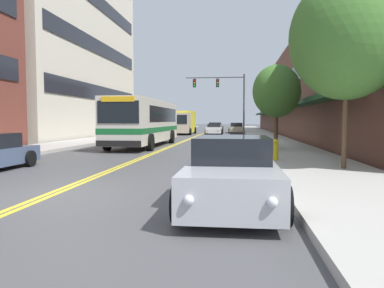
{
  "coord_description": "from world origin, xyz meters",
  "views": [
    {
      "loc": [
        4.4,
        -8.4,
        1.77
      ],
      "look_at": [
        0.32,
        25.86,
        -0.43
      ],
      "focal_mm": 35.0,
      "sensor_mm": 36.0,
      "label": 1
    }
  ],
  "objects_px": {
    "city_bus": "(145,121)",
    "traffic_signal_mast": "(224,92)",
    "street_tree_right_near": "(347,37)",
    "car_beige_parked_right_mid": "(236,128)",
    "car_black_moving_lead": "(215,128)",
    "car_champagne_moving_third": "(218,127)",
    "car_silver_parked_right_foreground": "(232,174)",
    "car_white_moving_second": "(214,129)",
    "fire_hydrant": "(275,150)",
    "street_tree_right_mid": "(277,91)",
    "box_truck": "(183,122)"
  },
  "relations": [
    {
      "from": "car_champagne_moving_third",
      "to": "fire_hydrant",
      "type": "relative_size",
      "value": 5.52
    },
    {
      "from": "car_beige_parked_right_mid",
      "to": "street_tree_right_mid",
      "type": "relative_size",
      "value": 1.02
    },
    {
      "from": "city_bus",
      "to": "fire_hydrant",
      "type": "distance_m",
      "value": 12.66
    },
    {
      "from": "car_beige_parked_right_mid",
      "to": "box_truck",
      "type": "relative_size",
      "value": 0.64
    },
    {
      "from": "car_white_moving_second",
      "to": "street_tree_right_mid",
      "type": "relative_size",
      "value": 0.89
    },
    {
      "from": "car_black_moving_lead",
      "to": "street_tree_right_mid",
      "type": "xyz_separation_m",
      "value": [
        5.23,
        -31.28,
        2.74
      ]
    },
    {
      "from": "box_truck",
      "to": "street_tree_right_near",
      "type": "relative_size",
      "value": 1.21
    },
    {
      "from": "traffic_signal_mast",
      "to": "car_champagne_moving_third",
      "type": "bearing_deg",
      "value": 94.49
    },
    {
      "from": "car_silver_parked_right_foreground",
      "to": "box_truck",
      "type": "bearing_deg",
      "value": 99.6
    },
    {
      "from": "car_beige_parked_right_mid",
      "to": "traffic_signal_mast",
      "type": "distance_m",
      "value": 11.17
    },
    {
      "from": "car_silver_parked_right_foreground",
      "to": "car_black_moving_lead",
      "type": "xyz_separation_m",
      "value": [
        -2.91,
        45.27,
        0.0
      ]
    },
    {
      "from": "car_black_moving_lead",
      "to": "street_tree_right_near",
      "type": "xyz_separation_m",
      "value": [
        6.53,
        -40.19,
        3.78
      ]
    },
    {
      "from": "car_white_moving_second",
      "to": "city_bus",
      "type": "bearing_deg",
      "value": -99.06
    },
    {
      "from": "car_black_moving_lead",
      "to": "car_champagne_moving_third",
      "type": "relative_size",
      "value": 0.95
    },
    {
      "from": "car_white_moving_second",
      "to": "fire_hydrant",
      "type": "height_order",
      "value": "car_white_moving_second"
    },
    {
      "from": "car_champagne_moving_third",
      "to": "street_tree_right_mid",
      "type": "relative_size",
      "value": 0.98
    },
    {
      "from": "car_silver_parked_right_foreground",
      "to": "car_champagne_moving_third",
      "type": "xyz_separation_m",
      "value": [
        -3.31,
        59.93,
        -0.1
      ]
    },
    {
      "from": "car_white_moving_second",
      "to": "fire_hydrant",
      "type": "xyz_separation_m",
      "value": [
        4.31,
        -31.56,
        -0.03
      ]
    },
    {
      "from": "city_bus",
      "to": "car_black_moving_lead",
      "type": "bearing_deg",
      "value": 83.41
    },
    {
      "from": "street_tree_right_near",
      "to": "traffic_signal_mast",
      "type": "bearing_deg",
      "value": 99.54
    },
    {
      "from": "box_truck",
      "to": "street_tree_right_near",
      "type": "bearing_deg",
      "value": -73.21
    },
    {
      "from": "fire_hydrant",
      "to": "car_silver_parked_right_foreground",
      "type": "bearing_deg",
      "value": -102.34
    },
    {
      "from": "car_silver_parked_right_foreground",
      "to": "street_tree_right_near",
      "type": "xyz_separation_m",
      "value": [
        3.62,
        5.08,
        3.79
      ]
    },
    {
      "from": "car_silver_parked_right_foreground",
      "to": "street_tree_right_near",
      "type": "distance_m",
      "value": 7.29
    },
    {
      "from": "car_black_moving_lead",
      "to": "fire_hydrant",
      "type": "distance_m",
      "value": 38.07
    },
    {
      "from": "city_bus",
      "to": "street_tree_right_near",
      "type": "relative_size",
      "value": 1.87
    },
    {
      "from": "city_bus",
      "to": "box_truck",
      "type": "height_order",
      "value": "city_bus"
    },
    {
      "from": "car_champagne_moving_third",
      "to": "fire_hydrant",
      "type": "xyz_separation_m",
      "value": [
        4.95,
        -52.47,
        0.04
      ]
    },
    {
      "from": "city_bus",
      "to": "traffic_signal_mast",
      "type": "bearing_deg",
      "value": 74.16
    },
    {
      "from": "city_bus",
      "to": "car_champagne_moving_third",
      "type": "bearing_deg",
      "value": 86.22
    },
    {
      "from": "car_beige_parked_right_mid",
      "to": "car_champagne_moving_third",
      "type": "relative_size",
      "value": 1.04
    },
    {
      "from": "car_champagne_moving_third",
      "to": "street_tree_right_near",
      "type": "bearing_deg",
      "value": -82.8
    },
    {
      "from": "car_beige_parked_right_mid",
      "to": "car_black_moving_lead",
      "type": "xyz_separation_m",
      "value": [
        -2.99,
        0.65,
        0.01
      ]
    },
    {
      "from": "city_bus",
      "to": "car_beige_parked_right_mid",
      "type": "height_order",
      "value": "city_bus"
    },
    {
      "from": "city_bus",
      "to": "box_truck",
      "type": "distance_m",
      "value": 21.45
    },
    {
      "from": "car_black_moving_lead",
      "to": "car_white_moving_second",
      "type": "height_order",
      "value": "car_black_moving_lead"
    },
    {
      "from": "city_bus",
      "to": "car_beige_parked_right_mid",
      "type": "xyz_separation_m",
      "value": [
        6.21,
        27.21,
        -1.09
      ]
    },
    {
      "from": "car_black_moving_lead",
      "to": "box_truck",
      "type": "height_order",
      "value": "box_truck"
    },
    {
      "from": "car_beige_parked_right_mid",
      "to": "box_truck",
      "type": "height_order",
      "value": "box_truck"
    },
    {
      "from": "car_black_moving_lead",
      "to": "city_bus",
      "type": "bearing_deg",
      "value": -96.59
    },
    {
      "from": "car_champagne_moving_third",
      "to": "street_tree_right_near",
      "type": "distance_m",
      "value": 55.42
    },
    {
      "from": "city_bus",
      "to": "traffic_signal_mast",
      "type": "xyz_separation_m",
      "value": [
        4.82,
        16.98,
        3.17
      ]
    },
    {
      "from": "car_silver_parked_right_foreground",
      "to": "car_beige_parked_right_mid",
      "type": "distance_m",
      "value": 44.62
    },
    {
      "from": "car_white_moving_second",
      "to": "traffic_signal_mast",
      "type": "height_order",
      "value": "traffic_signal_mast"
    },
    {
      "from": "car_beige_parked_right_mid",
      "to": "car_white_moving_second",
      "type": "bearing_deg",
      "value": -116.25
    },
    {
      "from": "fire_hydrant",
      "to": "car_beige_parked_right_mid",
      "type": "bearing_deg",
      "value": 92.39
    },
    {
      "from": "car_black_moving_lead",
      "to": "street_tree_right_mid",
      "type": "bearing_deg",
      "value": -80.51
    },
    {
      "from": "car_champagne_moving_third",
      "to": "street_tree_right_near",
      "type": "height_order",
      "value": "street_tree_right_near"
    },
    {
      "from": "car_white_moving_second",
      "to": "street_tree_right_mid",
      "type": "bearing_deg",
      "value": -78.7
    },
    {
      "from": "car_black_moving_lead",
      "to": "fire_hydrant",
      "type": "height_order",
      "value": "car_black_moving_lead"
    }
  ]
}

